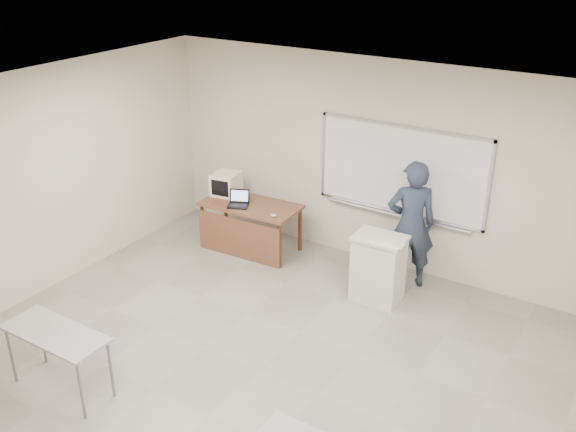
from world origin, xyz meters
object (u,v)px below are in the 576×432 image
Objects in this scene: podium at (378,268)px; presenter at (411,225)px; instructor_desk at (247,218)px; whiteboard at (401,171)px; keyboard at (387,242)px; laptop at (240,202)px; crt_monitor at (226,184)px; mouse at (274,215)px.

presenter is at bearing 72.22° from podium.
whiteboard is at bearing 17.68° from instructor_desk.
laptop is at bearing 171.95° from keyboard.
podium is 2.17× the size of crt_monitor.
laptop is at bearing -174.26° from instructor_desk.
whiteboard reaches higher than presenter.
podium is 8.64× the size of mouse.
podium is at bearing 41.64° from presenter.
presenter reaches higher than laptop.
presenter is at bearing 6.32° from instructor_desk.
laptop is (-2.38, 0.19, 0.34)m from podium.
whiteboard is at bearing 2.58° from crt_monitor.
instructor_desk is at bearing -16.14° from laptop.
laptop reaches higher than instructor_desk.
crt_monitor is 0.24× the size of presenter.
presenter reaches higher than podium.
instructor_desk is 2.51m from presenter.
instructor_desk is at bearing -159.63° from whiteboard.
whiteboard is at bearing -4.71° from laptop.
mouse is (0.55, -0.09, 0.22)m from instructor_desk.
laptop reaches higher than keyboard.
presenter reaches higher than crt_monitor.
laptop is 0.65m from mouse.
whiteboard is 5.58× the size of keyboard.
presenter is (2.55, 0.40, 0.11)m from laptop.
podium is 0.76m from presenter.
laptop is at bearing -38.26° from crt_monitor.
crt_monitor is at bearing 153.41° from mouse.
crt_monitor reaches higher than laptop.
keyboard reaches higher than podium.
crt_monitor reaches higher than podium.
keyboard is at bearing -17.39° from mouse.
mouse is at bearing -11.79° from instructor_desk.
whiteboard is 0.78m from presenter.
mouse is at bearing -17.71° from presenter.
laptop is at bearing 174.15° from podium.
whiteboard reaches higher than mouse.
podium is 3.09× the size of laptop.
crt_monitor reaches higher than mouse.
instructor_desk is 0.27m from laptop.
laptop reaches higher than podium.
presenter is (3.00, 0.15, -0.01)m from crt_monitor.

